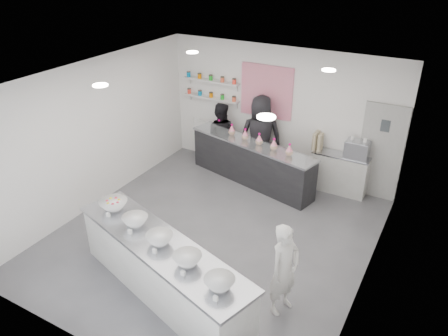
# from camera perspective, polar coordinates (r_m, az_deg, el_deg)

# --- Properties ---
(floor) EXTENTS (6.00, 6.00, 0.00)m
(floor) POSITION_cam_1_polar(r_m,az_deg,el_deg) (8.36, -1.37, -8.83)
(floor) COLOR #515156
(floor) RESTS_ON ground
(ceiling) EXTENTS (6.00, 6.00, 0.00)m
(ceiling) POSITION_cam_1_polar(r_m,az_deg,el_deg) (7.01, -1.64, 11.35)
(ceiling) COLOR white
(ceiling) RESTS_ON floor
(back_wall) EXTENTS (5.50, 0.00, 5.50)m
(back_wall) POSITION_cam_1_polar(r_m,az_deg,el_deg) (10.05, 7.33, 7.17)
(back_wall) COLOR white
(back_wall) RESTS_ON floor
(left_wall) EXTENTS (0.00, 6.00, 6.00)m
(left_wall) POSITION_cam_1_polar(r_m,az_deg,el_deg) (9.16, -16.50, 4.19)
(left_wall) COLOR white
(left_wall) RESTS_ON floor
(right_wall) EXTENTS (0.00, 6.00, 6.00)m
(right_wall) POSITION_cam_1_polar(r_m,az_deg,el_deg) (6.76, 19.06, -4.85)
(right_wall) COLOR white
(right_wall) RESTS_ON floor
(back_door) EXTENTS (0.88, 0.04, 2.10)m
(back_door) POSITION_cam_1_polar(r_m,az_deg,el_deg) (9.65, 19.78, 1.92)
(back_door) COLOR #9E9E9B
(back_door) RESTS_ON floor
(pattern_panel) EXTENTS (1.25, 0.03, 1.20)m
(pattern_panel) POSITION_cam_1_polar(r_m,az_deg,el_deg) (10.01, 5.56, 9.91)
(pattern_panel) COLOR #DC104B
(pattern_panel) RESTS_ON back_wall
(jar_shelf_lower) EXTENTS (1.45, 0.22, 0.04)m
(jar_shelf_lower) POSITION_cam_1_polar(r_m,az_deg,el_deg) (10.66, -1.65, 9.16)
(jar_shelf_lower) COLOR silver
(jar_shelf_lower) RESTS_ON back_wall
(jar_shelf_upper) EXTENTS (1.45, 0.22, 0.04)m
(jar_shelf_upper) POSITION_cam_1_polar(r_m,az_deg,el_deg) (10.54, -1.68, 11.33)
(jar_shelf_upper) COLOR silver
(jar_shelf_upper) RESTS_ON back_wall
(preserve_jars) EXTENTS (1.45, 0.10, 0.56)m
(preserve_jars) POSITION_cam_1_polar(r_m,az_deg,el_deg) (10.56, -1.72, 10.57)
(preserve_jars) COLOR #FF3C2A
(preserve_jars) RESTS_ON jar_shelf_lower
(downlight_0) EXTENTS (0.24, 0.24, 0.02)m
(downlight_0) POSITION_cam_1_polar(r_m,az_deg,el_deg) (7.10, -15.85, 10.36)
(downlight_0) COLOR white
(downlight_0) RESTS_ON ceiling
(downlight_1) EXTENTS (0.24, 0.24, 0.02)m
(downlight_1) POSITION_cam_1_polar(r_m,az_deg,el_deg) (5.56, 5.54, 6.65)
(downlight_1) COLOR white
(downlight_1) RESTS_ON ceiling
(downlight_2) EXTENTS (0.24, 0.24, 0.02)m
(downlight_2) POSITION_cam_1_polar(r_m,az_deg,el_deg) (9.06, -4.15, 14.85)
(downlight_2) COLOR white
(downlight_2) RESTS_ON ceiling
(downlight_3) EXTENTS (0.24, 0.24, 0.02)m
(downlight_3) POSITION_cam_1_polar(r_m,az_deg,el_deg) (7.91, 13.53, 12.33)
(downlight_3) COLOR white
(downlight_3) RESTS_ON ceiling
(prep_counter) EXTENTS (3.56, 1.79, 0.95)m
(prep_counter) POSITION_cam_1_polar(r_m,az_deg,el_deg) (6.95, -8.09, -12.89)
(prep_counter) COLOR #B5B6B0
(prep_counter) RESTS_ON floor
(back_bar) EXTENTS (3.23, 1.32, 0.99)m
(back_bar) POSITION_cam_1_polar(r_m,az_deg,el_deg) (9.92, 3.58, 0.75)
(back_bar) COLOR black
(back_bar) RESTS_ON floor
(sneeze_guard) EXTENTS (3.06, 0.75, 0.27)m
(sneeze_guard) POSITION_cam_1_polar(r_m,az_deg,el_deg) (9.46, 2.61, 3.59)
(sneeze_guard) COLOR white
(sneeze_guard) RESTS_ON back_bar
(espresso_ledge) EXTENTS (1.21, 0.39, 0.90)m
(espresso_ledge) POSITION_cam_1_polar(r_m,az_deg,el_deg) (9.85, 14.79, -0.67)
(espresso_ledge) COLOR #B5B6B0
(espresso_ledge) RESTS_ON floor
(espresso_machine) EXTENTS (0.49, 0.34, 0.37)m
(espresso_machine) POSITION_cam_1_polar(r_m,az_deg,el_deg) (9.52, 16.99, 2.29)
(espresso_machine) COLOR #93969E
(espresso_machine) RESTS_ON espresso_ledge
(cup_stacks) EXTENTS (0.28, 0.24, 0.38)m
(cup_stacks) POSITION_cam_1_polar(r_m,az_deg,el_deg) (9.71, 12.13, 3.39)
(cup_stacks) COLOR tan
(cup_stacks) RESTS_ON espresso_ledge
(prep_bowls) EXTENTS (3.03, 1.38, 0.17)m
(prep_bowls) POSITION_cam_1_polar(r_m,az_deg,el_deg) (6.61, -8.41, -9.19)
(prep_bowls) COLOR white
(prep_bowls) RESTS_ON prep_counter
(label_cards) EXTENTS (2.66, 0.04, 0.07)m
(label_cards) POSITION_cam_1_polar(r_m,az_deg,el_deg) (6.25, -10.04, -12.33)
(label_cards) COLOR white
(label_cards) RESTS_ON prep_counter
(cookie_bags) EXTENTS (2.13, 0.66, 0.28)m
(cookie_bags) POSITION_cam_1_polar(r_m,az_deg,el_deg) (9.66, 3.69, 4.10)
(cookie_bags) COLOR pink
(cookie_bags) RESTS_ON back_bar
(woman_prep) EXTENTS (0.51, 0.63, 1.48)m
(woman_prep) POSITION_cam_1_polar(r_m,az_deg,el_deg) (6.52, 7.87, -13.02)
(woman_prep) COLOR silver
(woman_prep) RESTS_ON floor
(staff_left) EXTENTS (0.92, 0.80, 1.63)m
(staff_left) POSITION_cam_1_polar(r_m,az_deg,el_deg) (10.51, -0.51, 4.29)
(staff_left) COLOR black
(staff_left) RESTS_ON floor
(staff_right) EXTENTS (1.13, 0.96, 1.97)m
(staff_right) POSITION_cam_1_polar(r_m,az_deg,el_deg) (10.00, 4.78, 4.01)
(staff_right) COLOR black
(staff_right) RESTS_ON floor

